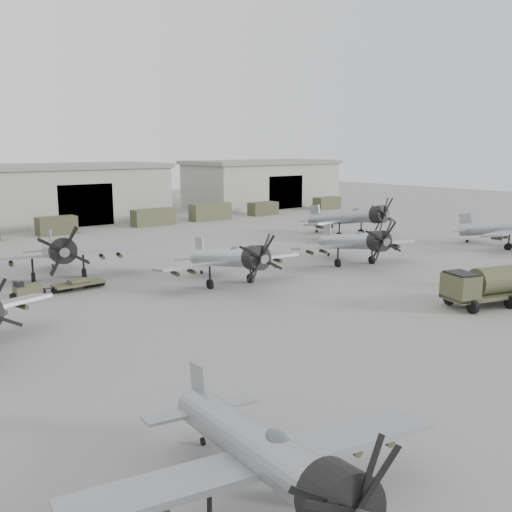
# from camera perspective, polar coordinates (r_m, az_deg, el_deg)

# --- Properties ---
(ground) EXTENTS (220.00, 220.00, 0.00)m
(ground) POSITION_cam_1_polar(r_m,az_deg,el_deg) (40.92, 14.56, -5.32)
(ground) COLOR slate
(ground) RESTS_ON ground
(hangar_center) EXTENTS (29.00, 14.80, 8.70)m
(hangar_center) POSITION_cam_1_polar(r_m,az_deg,el_deg) (91.21, -18.31, 6.03)
(hangar_center) COLOR #A9A99E
(hangar_center) RESTS_ON ground
(hangar_right) EXTENTS (29.00, 14.80, 8.70)m
(hangar_right) POSITION_cam_1_polar(r_m,az_deg,el_deg) (110.35, 0.61, 7.31)
(hangar_right) COLOR #A9A99E
(hangar_right) RESTS_ON ground
(support_truck_3) EXTENTS (4.96, 2.20, 2.33)m
(support_truck_3) POSITION_cam_1_polar(r_m,az_deg,el_deg) (78.24, -19.32, 2.89)
(support_truck_3) COLOR #3D3E29
(support_truck_3) RESTS_ON ground
(support_truck_4) EXTENTS (6.30, 2.20, 2.38)m
(support_truck_4) POSITION_cam_1_polar(r_m,az_deg,el_deg) (83.90, -10.23, 3.85)
(support_truck_4) COLOR #454930
(support_truck_4) RESTS_ON ground
(support_truck_5) EXTENTS (6.64, 2.20, 2.59)m
(support_truck_5) POSITION_cam_1_polar(r_m,az_deg,el_deg) (89.01, -4.60, 4.44)
(support_truck_5) COLOR #464A30
(support_truck_5) RESTS_ON ground
(support_truck_6) EXTENTS (5.06, 2.20, 2.15)m
(support_truck_6) POSITION_cam_1_polar(r_m,az_deg,el_deg) (95.36, 0.71, 4.77)
(support_truck_6) COLOR #3E3F29
(support_truck_6) RESTS_ON ground
(support_truck_7) EXTENTS (5.21, 2.20, 2.17)m
(support_truck_7) POSITION_cam_1_polar(r_m,az_deg,el_deg) (105.57, 7.10, 5.28)
(support_truck_7) COLOR #45472E
(support_truck_7) RESTS_ON ground
(aircraft_near_0) EXTENTS (12.12, 10.91, 4.81)m
(aircraft_near_0) POSITION_cam_1_polar(r_m,az_deg,el_deg) (17.82, 1.14, -19.31)
(aircraft_near_0) COLOR gray
(aircraft_near_0) RESTS_ON ground
(aircraft_mid_1) EXTENTS (12.70, 11.43, 5.05)m
(aircraft_mid_1) POSITION_cam_1_polar(r_m,az_deg,el_deg) (46.11, -2.49, -0.23)
(aircraft_mid_1) COLOR #9EA2A7
(aircraft_mid_1) RESTS_ON ground
(aircraft_mid_2) EXTENTS (12.54, 11.29, 5.01)m
(aircraft_mid_2) POSITION_cam_1_polar(r_m,az_deg,el_deg) (54.98, 10.00, 1.39)
(aircraft_mid_2) COLOR #96989E
(aircraft_mid_2) RESTS_ON ground
(aircraft_far_0) EXTENTS (13.74, 12.37, 5.47)m
(aircraft_far_0) POSITION_cam_1_polar(r_m,az_deg,el_deg) (50.89, -19.21, 0.43)
(aircraft_far_0) COLOR gray
(aircraft_far_0) RESTS_ON ground
(aircraft_far_1) EXTENTS (13.92, 12.53, 5.58)m
(aircraft_far_1) POSITION_cam_1_polar(r_m,az_deg,el_deg) (72.20, 9.55, 3.84)
(aircraft_far_1) COLOR gray
(aircraft_far_1) RESTS_ON ground
(fuel_tanker) EXTENTS (7.65, 4.42, 2.80)m
(fuel_tanker) POSITION_cam_1_polar(r_m,az_deg,el_deg) (43.85, 22.41, -2.55)
(fuel_tanker) COLOR #40432B
(fuel_tanker) RESTS_ON ground
(tug_trailer) EXTENTS (6.98, 1.65, 1.40)m
(tug_trailer) POSITION_cam_1_polar(r_m,az_deg,el_deg) (46.57, -20.11, -3.02)
(tug_trailer) COLOR #46432E
(tug_trailer) RESTS_ON ground
(ground_crew) EXTENTS (0.40, 0.58, 1.52)m
(ground_crew) POSITION_cam_1_polar(r_m,az_deg,el_deg) (45.75, -22.56, -3.12)
(ground_crew) COLOR #47462E
(ground_crew) RESTS_ON ground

